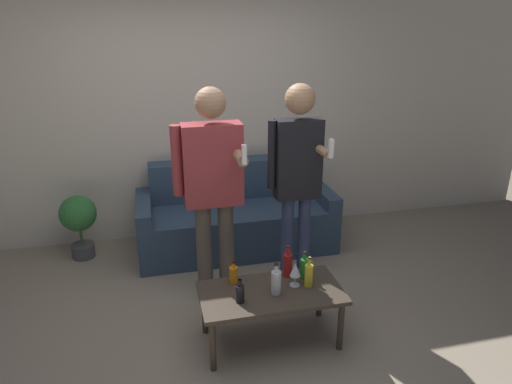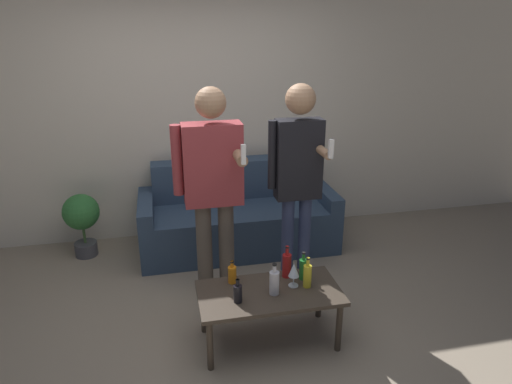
{
  "view_description": "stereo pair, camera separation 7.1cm",
  "coord_description": "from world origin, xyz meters",
  "px_view_note": "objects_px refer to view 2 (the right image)",
  "views": [
    {
      "loc": [
        -0.44,
        -2.71,
        2.18
      ],
      "look_at": [
        0.32,
        0.47,
        0.95
      ],
      "focal_mm": 32.0,
      "sensor_mm": 36.0,
      "label": 1
    },
    {
      "loc": [
        -0.37,
        -2.73,
        2.18
      ],
      "look_at": [
        0.32,
        0.47,
        0.95
      ],
      "focal_mm": 32.0,
      "sensor_mm": 36.0,
      "label": 2
    }
  ],
  "objects_px": {
    "couch": "(237,217)",
    "person_standing_right": "(298,171)",
    "person_standing_left": "(213,181)",
    "bottle_orange": "(287,265)",
    "coffee_table": "(269,297)"
  },
  "relations": [
    {
      "from": "couch",
      "to": "person_standing_right",
      "type": "height_order",
      "value": "person_standing_right"
    },
    {
      "from": "couch",
      "to": "person_standing_left",
      "type": "relative_size",
      "value": 1.11
    },
    {
      "from": "couch",
      "to": "bottle_orange",
      "type": "height_order",
      "value": "couch"
    },
    {
      "from": "bottle_orange",
      "to": "person_standing_right",
      "type": "distance_m",
      "value": 0.75
    },
    {
      "from": "coffee_table",
      "to": "person_standing_right",
      "type": "relative_size",
      "value": 0.57
    },
    {
      "from": "couch",
      "to": "person_standing_right",
      "type": "relative_size",
      "value": 1.1
    },
    {
      "from": "bottle_orange",
      "to": "person_standing_right",
      "type": "bearing_deg",
      "value": 65.98
    },
    {
      "from": "person_standing_right",
      "to": "coffee_table",
      "type": "bearing_deg",
      "value": -120.89
    },
    {
      "from": "bottle_orange",
      "to": "person_standing_left",
      "type": "relative_size",
      "value": 0.14
    },
    {
      "from": "person_standing_right",
      "to": "person_standing_left",
      "type": "bearing_deg",
      "value": 177.78
    },
    {
      "from": "couch",
      "to": "bottle_orange",
      "type": "distance_m",
      "value": 1.41
    },
    {
      "from": "coffee_table",
      "to": "bottle_orange",
      "type": "distance_m",
      "value": 0.28
    },
    {
      "from": "coffee_table",
      "to": "person_standing_left",
      "type": "distance_m",
      "value": 0.98
    },
    {
      "from": "person_standing_left",
      "to": "coffee_table",
      "type": "bearing_deg",
      "value": -65.59
    },
    {
      "from": "bottle_orange",
      "to": "person_standing_left",
      "type": "distance_m",
      "value": 0.85
    }
  ]
}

